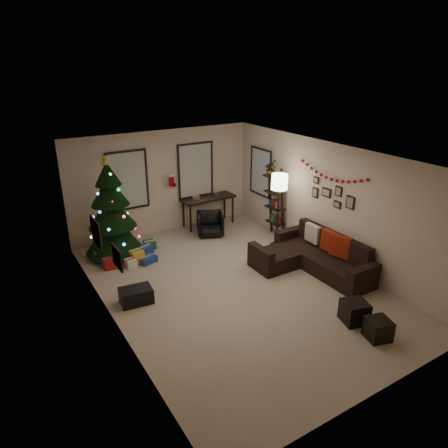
{
  "coord_description": "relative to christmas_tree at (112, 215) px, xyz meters",
  "views": [
    {
      "loc": [
        -4.07,
        -6.2,
        4.37
      ],
      "look_at": [
        0.1,
        0.6,
        1.15
      ],
      "focal_mm": 33.08,
      "sensor_mm": 36.0,
      "label": 1
    }
  ],
  "objects": [
    {
      "name": "christmas_tree",
      "position": [
        0.0,
        0.0,
        0.0
      ],
      "size": [
        1.33,
        1.33,
        2.47
      ],
      "rotation": [
        0.0,
        0.0,
        -0.41
      ],
      "color": "black",
      "rests_on": "floor"
    },
    {
      "name": "window_right_wall",
      "position": [
        4.11,
        -0.14,
        0.48
      ],
      "size": [
        0.06,
        0.9,
        1.3
      ],
      "color": "#728CB2",
      "rests_on": "wall_right"
    },
    {
      "name": "wall_back",
      "position": [
        1.64,
        0.81,
        0.33
      ],
      "size": [
        5.0,
        0.0,
        5.0
      ],
      "primitive_type": "plane",
      "rotation": [
        1.57,
        0.0,
        0.0
      ],
      "color": "beige",
      "rests_on": "floor"
    },
    {
      "name": "ottoman_near",
      "position": [
        2.77,
        -4.83,
        -0.83
      ],
      "size": [
        0.52,
        0.52,
        0.4
      ],
      "primitive_type": "cube",
      "rotation": [
        0.0,
        0.0,
        -0.29
      ],
      "color": "black",
      "rests_on": "floor"
    },
    {
      "name": "ottoman_far",
      "position": [
        2.75,
        -5.37,
        -0.85
      ],
      "size": [
        0.47,
        0.47,
        0.36
      ],
      "primitive_type": "cube",
      "rotation": [
        0.0,
        0.0,
        -0.3
      ],
      "color": "black",
      "rests_on": "floor"
    },
    {
      "name": "window_back_left",
      "position": [
        0.69,
        0.78,
        0.53
      ],
      "size": [
        1.05,
        0.06,
        1.5
      ],
      "color": "#728CB2",
      "rests_on": "wall_back"
    },
    {
      "name": "stocking_right",
      "position": [
        1.83,
        0.65,
        0.4
      ],
      "size": [
        0.2,
        0.05,
        0.36
      ],
      "color": "#990F0C",
      "rests_on": "wall_back"
    },
    {
      "name": "bookshelf",
      "position": [
        3.94,
        -1.04,
        -0.11
      ],
      "size": [
        0.3,
        0.55,
        1.88
      ],
      "color": "black",
      "rests_on": "floor"
    },
    {
      "name": "wall_left",
      "position": [
        -0.86,
        -2.69,
        0.33
      ],
      "size": [
        0.0,
        7.0,
        7.0
      ],
      "primitive_type": "plane",
      "rotation": [
        1.57,
        0.0,
        1.57
      ],
      "color": "beige",
      "rests_on": "floor"
    },
    {
      "name": "pillow_red_b",
      "position": [
        3.85,
        -3.1,
        -0.38
      ],
      "size": [
        0.15,
        0.48,
        0.47
      ],
      "primitive_type": "cube",
      "rotation": [
        0.0,
        0.0,
        -0.05
      ],
      "color": "maroon",
      "rests_on": "sofa"
    },
    {
      "name": "storage_bin",
      "position": [
        -0.31,
        -2.22,
        -0.87
      ],
      "size": [
        0.64,
        0.46,
        0.3
      ],
      "primitive_type": "cube",
      "rotation": [
        0.0,
        0.0,
        -0.11
      ],
      "color": "black",
      "rests_on": "floor"
    },
    {
      "name": "garland",
      "position": [
        4.09,
        -2.73,
        1.01
      ],
      "size": [
        0.08,
        1.9,
        0.3
      ],
      "primitive_type": null,
      "color": "#A5140C",
      "rests_on": "wall_right"
    },
    {
      "name": "desk_chair",
      "position": [
        2.52,
        -0.12,
        -0.71
      ],
      "size": [
        0.78,
        0.76,
        0.62
      ],
      "primitive_type": "imported",
      "rotation": [
        0.0,
        0.0,
        -0.41
      ],
      "color": "black",
      "rests_on": "floor"
    },
    {
      "name": "presents",
      "position": [
        0.23,
        -0.46,
        -0.91
      ],
      "size": [
        1.5,
        1.01,
        0.3
      ],
      "rotation": [
        0.0,
        0.0,
        0.32
      ],
      "color": "#14591E",
      "rests_on": "floor"
    },
    {
      "name": "potted_plant",
      "position": [
        3.94,
        -0.75,
        0.79
      ],
      "size": [
        0.58,
        0.59,
        0.5
      ],
      "primitive_type": "imported",
      "rotation": [
        0.0,
        0.0,
        0.91
      ],
      "color": "#4C4C4C",
      "rests_on": "bookshelf"
    },
    {
      "name": "art_map",
      "position": [
        -0.84,
        -1.91,
        0.45
      ],
      "size": [
        0.04,
        0.6,
        0.5
      ],
      "color": "black",
      "rests_on": "wall_left"
    },
    {
      "name": "desk",
      "position": [
        2.84,
        0.53,
        -0.3
      ],
      "size": [
        1.51,
        0.54,
        0.81
      ],
      "color": "black",
      "rests_on": "floor"
    },
    {
      "name": "stocking_left",
      "position": [
        1.5,
        0.85,
        0.46
      ],
      "size": [
        0.2,
        0.05,
        0.36
      ],
      "color": "#990F0C",
      "rests_on": "wall_back"
    },
    {
      "name": "window_back_right",
      "position": [
        2.59,
        0.78,
        0.53
      ],
      "size": [
        1.05,
        0.06,
        1.5
      ],
      "color": "#728CB2",
      "rests_on": "wall_back"
    },
    {
      "name": "art_abstract",
      "position": [
        -0.84,
        -3.11,
        0.46
      ],
      "size": [
        0.04,
        0.45,
        0.35
      ],
      "color": "black",
      "rests_on": "wall_left"
    },
    {
      "name": "ceiling",
      "position": [
        1.64,
        -2.69,
        1.68
      ],
      "size": [
        7.0,
        7.0,
        0.0
      ],
      "primitive_type": "plane",
      "rotation": [
        3.14,
        0.0,
        0.0
      ],
      "color": "white",
      "rests_on": "floor"
    },
    {
      "name": "floor_lamp",
      "position": [
        3.59,
        -1.58,
        0.51
      ],
      "size": [
        0.39,
        0.39,
        1.84
      ],
      "rotation": [
        0.0,
        0.0,
        0.21
      ],
      "color": "black",
      "rests_on": "floor"
    },
    {
      "name": "sofa",
      "position": [
        3.51,
        -2.95,
        -0.76
      ],
      "size": [
        1.68,
        2.46,
        0.82
      ],
      "color": "black",
      "rests_on": "floor"
    },
    {
      "name": "wall_right",
      "position": [
        4.14,
        -2.69,
        0.33
      ],
      "size": [
        0.0,
        7.0,
        7.0
      ],
      "primitive_type": "plane",
      "rotation": [
        1.57,
        0.0,
        -1.57
      ],
      "color": "beige",
      "rests_on": "floor"
    },
    {
      "name": "pillow_cream",
      "position": [
        3.85,
        -2.55,
        -0.39
      ],
      "size": [
        0.12,
        0.41,
        0.41
      ],
      "primitive_type": "cube",
      "rotation": [
        0.0,
        0.0,
        -0.01
      ],
      "color": "beige",
      "rests_on": "sofa"
    },
    {
      "name": "wall_front",
      "position": [
        1.64,
        -6.19,
        0.33
      ],
      "size": [
        5.0,
        0.0,
        5.0
      ],
      "primitive_type": "plane",
      "rotation": [
        -1.57,
        0.0,
        0.0
      ],
      "color": "beige",
      "rests_on": "floor"
    },
    {
      "name": "pillow_red_a",
      "position": [
        3.85,
        -3.39,
        -0.38
      ],
      "size": [
        0.26,
        0.49,
        0.47
      ],
      "primitive_type": "cube",
      "rotation": [
        0.0,
        0.0,
        0.3
      ],
      "color": "maroon",
      "rests_on": "sofa"
    },
    {
      "name": "gallery",
      "position": [
        4.12,
        -2.77,
        0.55
      ],
      "size": [
        0.03,
        1.25,
        0.54
      ],
      "color": "black",
      "rests_on": "wall_right"
    },
    {
      "name": "floor",
      "position": [
        1.64,
        -2.69,
        -1.02
      ],
      "size": [
        7.0,
        7.0,
        0.0
      ],
      "primitive_type": "plane",
      "color": "tan",
      "rests_on": "ground"
    }
  ]
}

